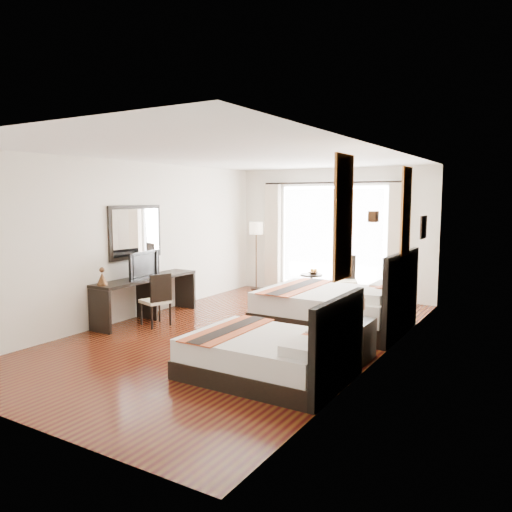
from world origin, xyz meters
The scene contains 29 objects.
floor centered at (0.00, 0.00, -0.01)m, with size 4.50×7.50×0.01m, color #360909.
ceiling centered at (0.00, 0.00, 2.79)m, with size 4.50×7.50×0.02m, color white.
wall_headboard centered at (2.25, 0.00, 1.40)m, with size 0.01×7.50×2.80m, color silver.
wall_desk centered at (-2.25, 0.00, 1.40)m, with size 0.01×7.50×2.80m, color silver.
wall_window centered at (0.00, 3.75, 1.40)m, with size 4.50×0.01×2.80m, color silver.
wall_entry centered at (0.00, -3.75, 1.40)m, with size 4.50×0.01×2.80m, color silver.
window_glass centered at (0.00, 3.73, 1.30)m, with size 2.40×0.02×2.20m, color white.
sheer_curtain centered at (0.00, 3.67, 1.30)m, with size 2.30×0.02×2.10m, color white.
drape_left centered at (-1.45, 3.63, 1.28)m, with size 0.35×0.14×2.35m, color beige.
drape_right centered at (1.45, 3.63, 1.28)m, with size 0.35×0.14×2.35m, color beige.
art_panel_near centered at (2.23, -1.40, 1.95)m, with size 0.03×0.50×1.35m, color #893814.
art_panel_far centered at (2.23, 1.19, 1.95)m, with size 0.03×0.50×1.35m, color #893814.
wall_sconce centered at (2.19, -0.26, 1.92)m, with size 0.10×0.14×0.14m, color #412917.
mirror_frame centered at (-2.22, -0.01, 1.55)m, with size 0.04×1.25×0.95m, color black.
mirror_glass centered at (-2.19, -0.01, 1.55)m, with size 0.01×1.12×0.82m, color white.
bed_near centered at (1.35, -1.40, 0.28)m, with size 1.91×1.49×1.07m.
bed_far centered at (1.14, 1.19, 0.34)m, with size 2.35×1.83×1.33m.
nightstand centered at (1.96, -0.26, 0.27)m, with size 0.45×0.56×0.54m, color black.
table_lamp centered at (1.98, -0.21, 0.74)m, with size 0.22×0.22×0.35m.
vase centered at (2.00, -0.37, 0.57)m, with size 0.13×0.13×0.14m, color black.
console_desk centered at (-1.99, -0.01, 0.38)m, with size 0.50×2.20×0.76m, color black.
television centered at (-1.97, -0.16, 0.99)m, with size 0.83×0.11×0.48m, color black.
bronze_figurine centered at (-1.99, -1.01, 0.89)m, with size 0.17×0.17×0.26m, color #412917, non-canonical shape.
desk_chair centered at (-1.52, -0.29, 0.27)m, with size 0.52×0.52×0.90m.
floor_lamp centered at (-1.79, 3.45, 1.34)m, with size 0.32×0.32×1.59m.
side_table centered at (-0.19, 3.06, 0.27)m, with size 0.47×0.47×0.55m, color black.
fruit_bowl centered at (-0.15, 3.08, 0.57)m, with size 0.20×0.20×0.05m, color #452418.
window_chair centered at (0.58, 3.04, 0.30)m, with size 0.60×0.60×0.98m.
jute_rug centered at (-0.07, 2.62, 0.01)m, with size 1.28×0.87×0.01m, color #9E805F.
Camera 1 is at (4.20, -6.50, 2.17)m, focal length 35.00 mm.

